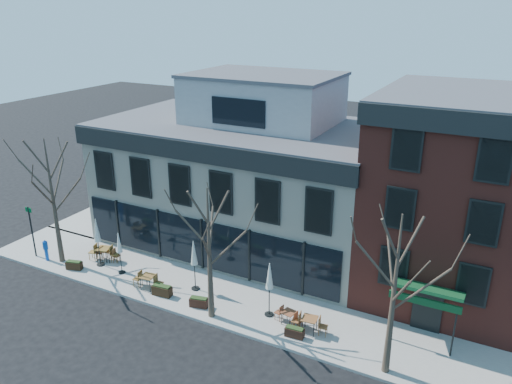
% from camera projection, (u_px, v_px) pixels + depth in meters
% --- Properties ---
extents(ground, '(120.00, 120.00, 0.00)m').
position_uv_depth(ground, '(204.00, 271.00, 30.40)').
color(ground, black).
rests_on(ground, ground).
extents(sidewalk_front, '(33.50, 4.70, 0.15)m').
position_uv_depth(sidewalk_front, '(233.00, 301.00, 27.18)').
color(sidewalk_front, gray).
rests_on(sidewalk_front, ground).
extents(sidewalk_side, '(4.50, 12.00, 0.15)m').
position_uv_depth(sidewalk_side, '(127.00, 205.00, 40.20)').
color(sidewalk_side, gray).
rests_on(sidewalk_side, ground).
extents(corner_building, '(18.39, 10.39, 11.10)m').
position_uv_depth(corner_building, '(244.00, 175.00, 32.92)').
color(corner_building, silver).
rests_on(corner_building, ground).
extents(red_brick_building, '(8.20, 11.78, 11.18)m').
position_uv_depth(red_brick_building, '(453.00, 194.00, 26.96)').
color(red_brick_building, maroon).
rests_on(red_brick_building, ground).
extents(tree_corner, '(3.93, 3.98, 7.92)m').
position_uv_depth(tree_corner, '(53.00, 200.00, 29.90)').
color(tree_corner, '#382B21').
rests_on(tree_corner, sidewalk_front).
extents(tree_mid, '(3.50, 3.55, 7.04)m').
position_uv_depth(tree_mid, '(209.00, 253.00, 24.52)').
color(tree_mid, '#382B21').
rests_on(tree_mid, sidewalk_front).
extents(tree_right, '(3.72, 3.77, 7.48)m').
position_uv_depth(tree_right, '(394.00, 295.00, 20.56)').
color(tree_right, '#382B21').
rests_on(tree_right, sidewalk_front).
extents(sign_pole, '(0.50, 0.10, 3.40)m').
position_uv_depth(sign_pole, '(32.00, 229.00, 31.28)').
color(sign_pole, black).
rests_on(sign_pole, sidewalk_front).
extents(call_box, '(0.28, 0.28, 1.40)m').
position_uv_depth(call_box, '(46.00, 249.00, 31.19)').
color(call_box, '#0C43A7').
rests_on(call_box, sidewalk_front).
extents(cafe_set_0, '(2.04, 1.03, 1.05)m').
position_uv_depth(cafe_set_0, '(104.00, 253.00, 31.23)').
color(cafe_set_0, brown).
rests_on(cafe_set_0, sidewalk_front).
extents(cafe_set_1, '(1.73, 0.76, 0.89)m').
position_uv_depth(cafe_set_1, '(108.00, 254.00, 31.22)').
color(cafe_set_1, brown).
rests_on(cafe_set_1, sidewalk_front).
extents(cafe_set_2, '(1.91, 0.83, 0.99)m').
position_uv_depth(cafe_set_2, '(148.00, 281.00, 28.11)').
color(cafe_set_2, brown).
rests_on(cafe_set_2, sidewalk_front).
extents(cafe_set_4, '(1.65, 0.76, 0.85)m').
position_uv_depth(cafe_set_4, '(289.00, 316.00, 25.01)').
color(cafe_set_4, brown).
rests_on(cafe_set_4, sidewalk_front).
extents(cafe_set_5, '(1.87, 0.81, 0.97)m').
position_uv_depth(cafe_set_5, '(309.00, 323.00, 24.36)').
color(cafe_set_5, brown).
rests_on(cafe_set_5, sidewalk_front).
extents(umbrella_0, '(0.50, 0.50, 3.10)m').
position_uv_depth(umbrella_0, '(97.00, 233.00, 30.09)').
color(umbrella_0, black).
rests_on(umbrella_0, sidewalk_front).
extents(umbrella_1, '(0.42, 0.42, 2.64)m').
position_uv_depth(umbrella_1, '(119.00, 245.00, 29.30)').
color(umbrella_1, black).
rests_on(umbrella_1, sidewalk_front).
extents(umbrella_2, '(0.48, 0.48, 3.01)m').
position_uv_depth(umbrella_2, '(194.00, 256.00, 27.50)').
color(umbrella_2, black).
rests_on(umbrella_2, sidewalk_front).
extents(umbrella_3, '(0.48, 0.48, 3.01)m').
position_uv_depth(umbrella_3, '(269.00, 279.00, 25.13)').
color(umbrella_3, black).
rests_on(umbrella_3, sidewalk_front).
extents(planter_0, '(1.04, 0.65, 0.54)m').
position_uv_depth(planter_0, '(74.00, 265.00, 30.27)').
color(planter_0, black).
rests_on(planter_0, sidewalk_front).
extents(planter_1, '(1.15, 0.54, 0.62)m').
position_uv_depth(planter_1, '(162.00, 290.00, 27.53)').
color(planter_1, black).
rests_on(planter_1, sidewalk_front).
extents(planter_2, '(1.05, 0.62, 0.55)m').
position_uv_depth(planter_2, '(199.00, 302.00, 26.49)').
color(planter_2, black).
rests_on(planter_2, sidewalk_front).
extents(planter_3, '(0.96, 0.44, 0.52)m').
position_uv_depth(planter_3, '(295.00, 332.00, 24.08)').
color(planter_3, black).
rests_on(planter_3, sidewalk_front).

